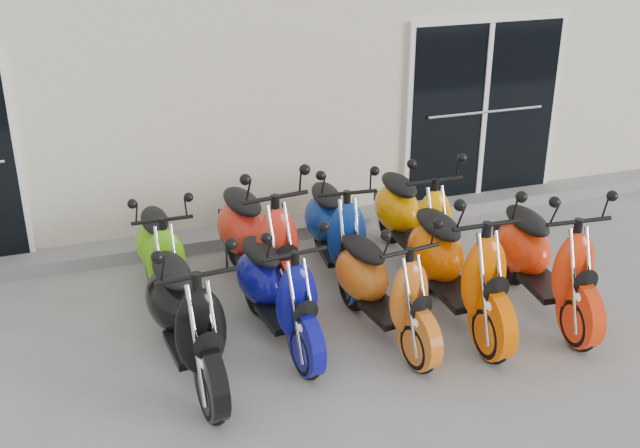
# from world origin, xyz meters

# --- Properties ---
(ground) EXTENTS (80.00, 80.00, 0.00)m
(ground) POSITION_xyz_m (0.00, 0.00, 0.00)
(ground) COLOR gray
(ground) RESTS_ON ground
(building) EXTENTS (14.00, 6.00, 3.20)m
(building) POSITION_xyz_m (0.00, 5.20, 1.60)
(building) COLOR beige
(building) RESTS_ON ground
(front_step) EXTENTS (14.00, 0.40, 0.15)m
(front_step) POSITION_xyz_m (0.00, 2.02, 0.07)
(front_step) COLOR gray
(front_step) RESTS_ON ground
(door_right) EXTENTS (2.02, 0.08, 2.22)m
(door_right) POSITION_xyz_m (2.60, 2.17, 1.26)
(door_right) COLOR black
(door_right) RESTS_ON front_step
(scooter_front_black) EXTENTS (0.86, 1.98, 1.42)m
(scooter_front_black) POSITION_xyz_m (-1.48, -0.39, 0.71)
(scooter_front_black) COLOR black
(scooter_front_black) RESTS_ON ground
(scooter_front_blue) EXTENTS (0.84, 1.83, 1.30)m
(scooter_front_blue) POSITION_xyz_m (-0.64, -0.12, 0.65)
(scooter_front_blue) COLOR #0B0C7A
(scooter_front_blue) RESTS_ON ground
(scooter_front_orange_a) EXTENTS (0.86, 1.81, 1.29)m
(scooter_front_orange_a) POSITION_xyz_m (0.27, -0.35, 0.64)
(scooter_front_orange_a) COLOR #CE6318
(scooter_front_orange_a) RESTS_ON ground
(scooter_front_orange_b) EXTENTS (0.74, 1.99, 1.47)m
(scooter_front_orange_b) POSITION_xyz_m (1.01, -0.32, 0.73)
(scooter_front_orange_b) COLOR #E55800
(scooter_front_orange_b) RESTS_ON ground
(scooter_front_red) EXTENTS (0.83, 1.95, 1.40)m
(scooter_front_red) POSITION_xyz_m (1.87, -0.43, 0.70)
(scooter_front_red) COLOR red
(scooter_front_red) RESTS_ON ground
(scooter_back_green) EXTENTS (0.65, 1.73, 1.27)m
(scooter_back_green) POSITION_xyz_m (-1.49, 0.94, 0.64)
(scooter_back_green) COLOR #59B10E
(scooter_back_green) RESTS_ON ground
(scooter_back_red) EXTENTS (0.96, 2.07, 1.47)m
(scooter_back_red) POSITION_xyz_m (-0.56, 0.80, 0.74)
(scooter_back_red) COLOR red
(scooter_back_red) RESTS_ON ground
(scooter_back_blue) EXTENTS (0.83, 1.88, 1.35)m
(scooter_back_blue) POSITION_xyz_m (0.26, 0.89, 0.67)
(scooter_back_blue) COLOR navy
(scooter_back_blue) RESTS_ON ground
(scooter_back_yellow) EXTENTS (0.68, 1.87, 1.38)m
(scooter_back_yellow) POSITION_xyz_m (1.12, 0.87, 0.69)
(scooter_back_yellow) COLOR #FF9600
(scooter_back_yellow) RESTS_ON ground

